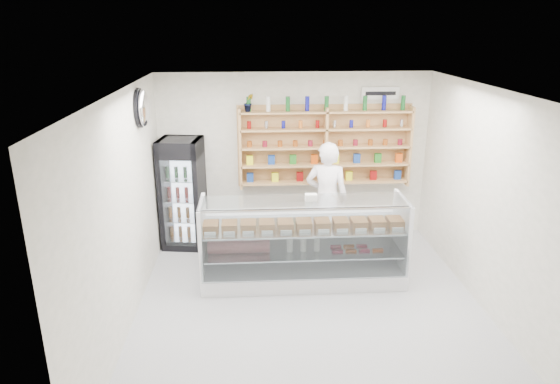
{
  "coord_description": "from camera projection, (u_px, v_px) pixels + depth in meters",
  "views": [
    {
      "loc": [
        -0.75,
        -5.63,
        3.53
      ],
      "look_at": [
        -0.34,
        0.9,
        1.31
      ],
      "focal_mm": 32.0,
      "sensor_mm": 36.0,
      "label": 1
    }
  ],
  "objects": [
    {
      "name": "display_counter",
      "position": [
        303.0,
        258.0,
        7.13
      ],
      "size": [
        2.85,
        0.85,
        1.24
      ],
      "color": "white",
      "rests_on": "floor"
    },
    {
      "name": "room",
      "position": [
        313.0,
        209.0,
        6.05
      ],
      "size": [
        5.0,
        5.0,
        5.0
      ],
      "color": "#B4B4B9",
      "rests_on": "ground"
    },
    {
      "name": "wall_sign",
      "position": [
        380.0,
        93.0,
        8.13
      ],
      "size": [
        0.62,
        0.03,
        0.2
      ],
      "primitive_type": "cube",
      "color": "white",
      "rests_on": "back_wall"
    },
    {
      "name": "wall_shelving",
      "position": [
        325.0,
        147.0,
        8.23
      ],
      "size": [
        2.84,
        0.28,
        1.33
      ],
      "color": "tan",
      "rests_on": "back_wall"
    },
    {
      "name": "security_mirror",
      "position": [
        143.0,
        108.0,
        6.72
      ],
      "size": [
        0.15,
        0.5,
        0.5
      ],
      "primitive_type": "ellipsoid",
      "color": "silver",
      "rests_on": "left_wall"
    },
    {
      "name": "shop_worker",
      "position": [
        327.0,
        198.0,
        7.85
      ],
      "size": [
        0.76,
        0.61,
        1.83
      ],
      "primitive_type": "imported",
      "rotation": [
        0.0,
        0.0,
        2.86
      ],
      "color": "white",
      "rests_on": "floor"
    },
    {
      "name": "potted_plant",
      "position": [
        249.0,
        103.0,
        7.92
      ],
      "size": [
        0.19,
        0.17,
        0.29
      ],
      "primitive_type": "imported",
      "rotation": [
        0.0,
        0.0,
        0.33
      ],
      "color": "#1E6626",
      "rests_on": "wall_shelving"
    },
    {
      "name": "drinks_cooler",
      "position": [
        183.0,
        193.0,
        8.12
      ],
      "size": [
        0.73,
        0.71,
        1.81
      ],
      "rotation": [
        0.0,
        0.0,
        -0.13
      ],
      "color": "black",
      "rests_on": "floor"
    }
  ]
}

